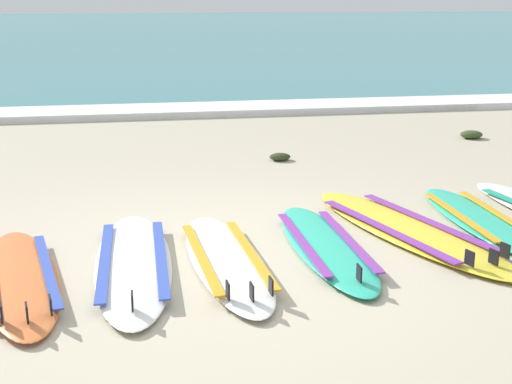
{
  "coord_description": "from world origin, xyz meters",
  "views": [
    {
      "loc": [
        -0.56,
        -4.93,
        1.93
      ],
      "look_at": [
        0.46,
        0.87,
        0.25
      ],
      "focal_mm": 48.88,
      "sensor_mm": 36.0,
      "label": 1
    }
  ],
  "objects_px": {
    "surfboard_6": "(479,219)",
    "surfboard_4": "(325,245)",
    "surfboard_5": "(407,229)",
    "surfboard_2": "(133,262)",
    "surfboard_3": "(226,260)",
    "surfboard_1": "(20,278)"
  },
  "relations": [
    {
      "from": "surfboard_3",
      "to": "surfboard_5",
      "type": "xyz_separation_m",
      "value": [
        1.58,
        0.42,
        -0.0
      ]
    },
    {
      "from": "surfboard_1",
      "to": "surfboard_5",
      "type": "bearing_deg",
      "value": 9.5
    },
    {
      "from": "surfboard_4",
      "to": "surfboard_6",
      "type": "bearing_deg",
      "value": 15.17
    },
    {
      "from": "surfboard_4",
      "to": "surfboard_5",
      "type": "xyz_separation_m",
      "value": [
        0.77,
        0.25,
        0.0
      ]
    },
    {
      "from": "surfboard_6",
      "to": "surfboard_4",
      "type": "bearing_deg",
      "value": -164.83
    },
    {
      "from": "surfboard_3",
      "to": "surfboard_6",
      "type": "xyz_separation_m",
      "value": [
        2.3,
        0.57,
        -0.0
      ]
    },
    {
      "from": "surfboard_2",
      "to": "surfboard_4",
      "type": "height_order",
      "value": "same"
    },
    {
      "from": "surfboard_2",
      "to": "surfboard_5",
      "type": "height_order",
      "value": "same"
    },
    {
      "from": "surfboard_1",
      "to": "surfboard_6",
      "type": "bearing_deg",
      "value": 10.0
    },
    {
      "from": "surfboard_3",
      "to": "surfboard_5",
      "type": "height_order",
      "value": "same"
    },
    {
      "from": "surfboard_5",
      "to": "surfboard_6",
      "type": "distance_m",
      "value": 0.74
    },
    {
      "from": "surfboard_2",
      "to": "surfboard_6",
      "type": "relative_size",
      "value": 1.13
    },
    {
      "from": "surfboard_2",
      "to": "surfboard_3",
      "type": "bearing_deg",
      "value": -5.26
    },
    {
      "from": "surfboard_3",
      "to": "surfboard_2",
      "type": "bearing_deg",
      "value": 174.74
    },
    {
      "from": "surfboard_5",
      "to": "surfboard_2",
      "type": "bearing_deg",
      "value": -170.99
    },
    {
      "from": "surfboard_4",
      "to": "surfboard_2",
      "type": "bearing_deg",
      "value": -175.89
    },
    {
      "from": "surfboard_5",
      "to": "surfboard_4",
      "type": "bearing_deg",
      "value": -162.02
    },
    {
      "from": "surfboard_1",
      "to": "surfboard_2",
      "type": "relative_size",
      "value": 0.94
    },
    {
      "from": "surfboard_2",
      "to": "surfboard_4",
      "type": "distance_m",
      "value": 1.49
    },
    {
      "from": "surfboard_1",
      "to": "surfboard_4",
      "type": "height_order",
      "value": "same"
    },
    {
      "from": "surfboard_2",
      "to": "surfboard_6",
      "type": "distance_m",
      "value": 3.02
    },
    {
      "from": "surfboard_6",
      "to": "surfboard_2",
      "type": "bearing_deg",
      "value": -170.24
    }
  ]
}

